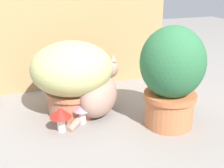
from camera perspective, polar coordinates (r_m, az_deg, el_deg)
name	(u,v)px	position (r m, az deg, el deg)	size (l,w,h in m)	color
ground_plane	(94,121)	(1.45, -3.57, -7.30)	(6.00, 6.00, 0.00)	gray
cardboard_backdrop	(83,16)	(1.81, -5.82, 13.29)	(1.09, 0.03, 0.90)	tan
grass_planter	(72,74)	(1.47, -7.89, 1.93)	(0.41, 0.41, 0.38)	#B67051
leafy_planter	(172,74)	(1.34, 11.70, 1.89)	(0.30, 0.30, 0.48)	#BE6D43
cat	(100,92)	(1.47, -2.48, -1.66)	(0.35, 0.31, 0.32)	tan
mushroom_ornament_pink	(82,110)	(1.40, -5.96, -5.05)	(0.09, 0.09, 0.10)	silver
mushroom_ornament_red	(61,115)	(1.34, -10.11, -5.97)	(0.10, 0.10, 0.12)	silver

